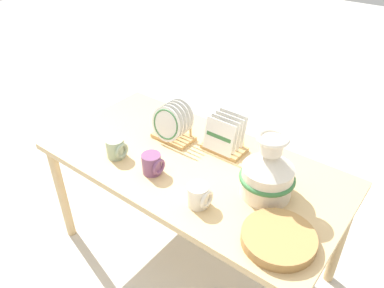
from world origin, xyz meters
The scene contains 9 objects.
ground_plane centered at (0.00, 0.00, 0.00)m, with size 14.00×14.00×0.00m, color beige.
display_table centered at (0.00, 0.00, 0.65)m, with size 1.58×0.80×0.73m.
ceramic_vase centered at (0.42, 0.01, 0.85)m, with size 0.25×0.25×0.32m.
dish_rack_round_plates centered at (-0.21, 0.10, 0.82)m, with size 0.23×0.17×0.22m.
dish_rack_square_plates centered at (0.07, 0.19, 0.79)m, with size 0.23×0.16×0.20m.
wicker_charger_stack centered at (0.60, -0.21, 0.75)m, with size 0.30×0.30×0.04m.
mug_plum_glaze centered at (-0.10, -0.19, 0.78)m, with size 0.10×0.10×0.10m.
mug_cream_glaze centered at (0.22, -0.23, 0.78)m, with size 0.10×0.10×0.10m.
mug_sage_glaze centered at (-0.34, -0.21, 0.78)m, with size 0.10×0.10×0.10m.
Camera 1 is at (0.95, -1.22, 1.89)m, focal length 35.00 mm.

